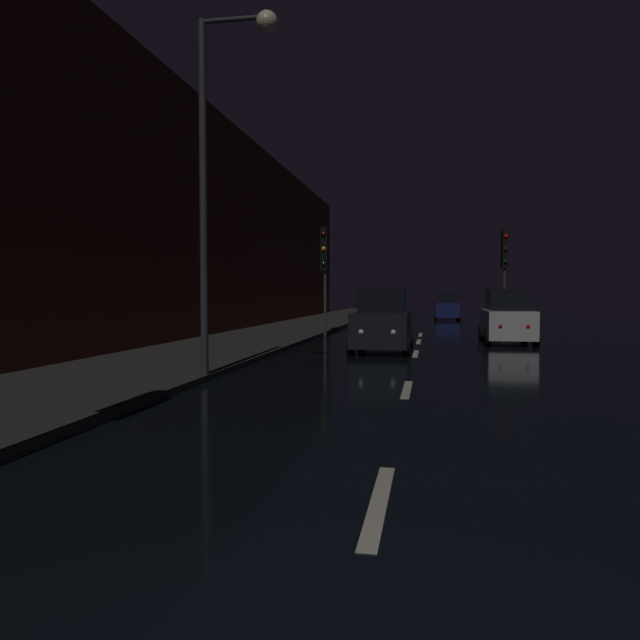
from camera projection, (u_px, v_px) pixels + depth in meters
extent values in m
cube|color=black|center=(420.00, 337.00, 26.65)|extent=(25.20, 84.00, 0.02)
cube|color=#33302D|center=(277.00, 333.00, 27.79)|extent=(4.40, 84.00, 0.15)
cube|color=#472319|center=(192.00, 219.00, 24.60)|extent=(0.80, 63.00, 9.73)
cube|color=beige|center=(379.00, 502.00, 5.52)|extent=(0.16, 2.20, 0.01)
cube|color=beige|center=(407.00, 389.00, 11.99)|extent=(0.16, 2.20, 0.01)
cube|color=beige|center=(416.00, 354.00, 19.01)|extent=(0.16, 2.20, 0.01)
cube|color=beige|center=(419.00, 342.00, 23.75)|extent=(0.16, 2.20, 0.01)
cube|color=beige|center=(420.00, 335.00, 27.70)|extent=(0.16, 2.20, 0.01)
cylinder|color=#38383A|center=(504.00, 299.00, 30.97)|extent=(0.12, 0.12, 3.14)
cube|color=black|center=(505.00, 249.00, 30.86)|extent=(0.35, 0.38, 1.90)
sphere|color=red|center=(506.00, 236.00, 30.65)|extent=(0.22, 0.22, 0.22)
sphere|color=black|center=(506.00, 249.00, 30.68)|extent=(0.22, 0.22, 0.22)
sphere|color=black|center=(506.00, 262.00, 30.71)|extent=(0.22, 0.22, 0.22)
cylinder|color=#38383A|center=(325.00, 304.00, 26.78)|extent=(0.12, 0.12, 2.84)
cube|color=black|center=(325.00, 249.00, 26.67)|extent=(0.37, 0.40, 1.90)
sphere|color=black|center=(324.00, 234.00, 26.48)|extent=(0.22, 0.22, 0.22)
sphere|color=orange|center=(324.00, 249.00, 26.51)|extent=(0.22, 0.22, 0.22)
sphere|color=black|center=(324.00, 264.00, 26.54)|extent=(0.22, 0.22, 0.22)
cylinder|color=#2D2D30|center=(203.00, 203.00, 12.94)|extent=(0.16, 0.16, 7.59)
cylinder|color=#2D2D30|center=(234.00, 19.00, 12.65)|extent=(1.40, 0.10, 0.10)
sphere|color=beige|center=(267.00, 22.00, 12.53)|extent=(0.44, 0.44, 0.44)
cube|color=black|center=(382.00, 328.00, 19.94)|extent=(1.72, 4.02, 1.05)
cube|color=black|center=(383.00, 300.00, 20.04)|extent=(1.46, 2.01, 0.80)
cylinder|color=black|center=(407.00, 346.00, 18.42)|extent=(0.21, 0.61, 0.61)
cylinder|color=black|center=(351.00, 345.00, 18.72)|extent=(0.21, 0.61, 0.61)
cylinder|color=black|center=(410.00, 339.00, 21.19)|extent=(0.21, 0.61, 0.61)
cylinder|color=black|center=(361.00, 338.00, 21.49)|extent=(0.21, 0.61, 0.61)
sphere|color=white|center=(393.00, 332.00, 17.91)|extent=(0.17, 0.17, 0.17)
sphere|color=white|center=(361.00, 332.00, 18.08)|extent=(0.17, 0.17, 0.17)
sphere|color=red|center=(400.00, 325.00, 21.79)|extent=(0.17, 0.17, 0.17)
sphere|color=red|center=(373.00, 325.00, 21.96)|extent=(0.17, 0.17, 0.17)
cube|color=silver|center=(507.00, 324.00, 23.15)|extent=(1.69, 3.93, 1.03)
cube|color=black|center=(508.00, 300.00, 22.97)|extent=(1.43, 1.97, 0.79)
cylinder|color=black|center=(482.00, 332.00, 24.67)|extent=(0.21, 0.60, 0.60)
cylinder|color=black|center=(524.00, 333.00, 24.38)|extent=(0.21, 0.60, 0.60)
cylinder|color=black|center=(488.00, 337.00, 21.96)|extent=(0.21, 0.60, 0.60)
cylinder|color=black|center=(536.00, 338.00, 21.67)|extent=(0.21, 0.60, 0.60)
sphere|color=slate|center=(490.00, 321.00, 25.13)|extent=(0.17, 0.17, 0.17)
sphere|color=slate|center=(513.00, 322.00, 24.96)|extent=(0.17, 0.17, 0.17)
sphere|color=red|center=(500.00, 326.00, 21.34)|extent=(0.17, 0.17, 0.17)
sphere|color=red|center=(528.00, 327.00, 21.17)|extent=(0.17, 0.17, 0.17)
cube|color=#141E51|center=(447.00, 310.00, 43.41)|extent=(1.61, 3.76, 0.98)
cube|color=black|center=(447.00, 298.00, 43.24)|extent=(1.37, 1.88, 0.75)
cylinder|color=black|center=(436.00, 315.00, 44.86)|extent=(0.20, 0.57, 0.57)
cylinder|color=black|center=(458.00, 315.00, 44.58)|extent=(0.20, 0.57, 0.57)
cylinder|color=black|center=(436.00, 316.00, 42.27)|extent=(0.20, 0.57, 0.57)
cylinder|color=black|center=(459.00, 316.00, 41.99)|extent=(0.20, 0.57, 0.57)
sphere|color=slate|center=(440.00, 309.00, 45.30)|extent=(0.16, 0.16, 0.16)
sphere|color=slate|center=(453.00, 309.00, 45.14)|extent=(0.16, 0.16, 0.16)
sphere|color=red|center=(441.00, 311.00, 41.68)|extent=(0.16, 0.16, 0.16)
sphere|color=red|center=(454.00, 311.00, 41.52)|extent=(0.16, 0.16, 0.16)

